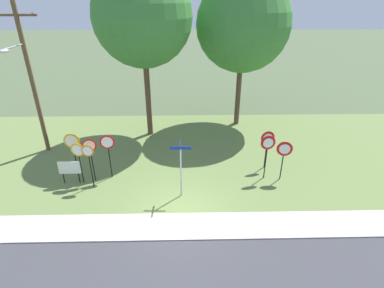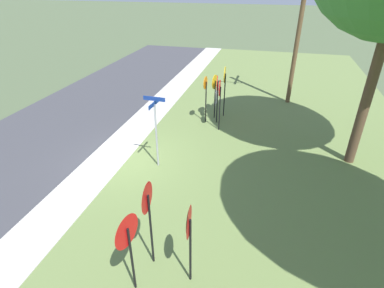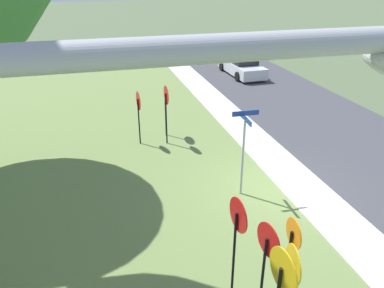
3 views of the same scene
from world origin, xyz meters
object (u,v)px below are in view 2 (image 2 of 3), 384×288
stop_sign_near_left (225,81)px  stop_sign_far_left (206,90)px  stop_sign_far_center (220,94)px  yield_sign_near_right (127,237)px  street_name_post (156,126)px  yield_sign_near_left (189,229)px  notice_board (216,99)px  stop_sign_far_right (215,87)px  utility_pole (298,14)px  yield_sign_far_left (148,206)px  stop_sign_near_right (217,89)px

stop_sign_near_left → stop_sign_far_left: 1.25m
stop_sign_near_left → stop_sign_far_center: (1.71, 0.06, -0.11)m
stop_sign_far_center → yield_sign_near_right: 8.82m
street_name_post → stop_sign_near_left: bearing=165.7°
yield_sign_near_right → stop_sign_far_center: bearing=-171.4°
stop_sign_far_center → yield_sign_near_left: bearing=0.8°
notice_board → stop_sign_near_left: bearing=63.4°
stop_sign_far_right → yield_sign_near_left: size_ratio=1.02×
yield_sign_near_right → utility_pole: utility_pole is taller
stop_sign_far_center → yield_sign_far_left: 8.00m
stop_sign_near_left → yield_sign_far_left: size_ratio=1.06×
stop_sign_near_right → stop_sign_far_left: (0.07, -0.55, -0.07)m
stop_sign_far_center → yield_sign_near_right: bearing=-7.4°
stop_sign_far_right → stop_sign_near_right: bearing=32.2°
yield_sign_far_left → utility_pole: (-12.65, 3.37, 2.91)m
street_name_post → yield_sign_near_left: bearing=30.9°
stop_sign_near_right → stop_sign_far_left: stop_sign_near_right is taller
stop_sign_far_center → notice_board: stop_sign_far_center is taller
street_name_post → utility_pole: 10.08m
stop_sign_near_right → stop_sign_far_left: size_ratio=1.02×
stop_sign_far_right → notice_board: bearing=-169.5°
stop_sign_near_right → utility_pole: utility_pole is taller
stop_sign_far_left → notice_board: stop_sign_far_left is taller
yield_sign_far_left → utility_pole: 13.41m
stop_sign_far_left → yield_sign_far_left: 8.76m
yield_sign_near_left → yield_sign_far_left: (-0.28, -1.06, 0.19)m
stop_sign_near_left → stop_sign_far_left: bearing=-41.5°
yield_sign_near_right → utility_pole: bearing=176.5°
street_name_post → notice_board: (-5.59, 1.20, -0.84)m
stop_sign_near_left → stop_sign_far_center: size_ratio=1.06×
stop_sign_near_right → stop_sign_far_center: stop_sign_far_center is taller
stop_sign_near_right → stop_sign_far_center: (0.81, 0.26, 0.06)m
stop_sign_near_left → street_name_post: bearing=-20.5°
yield_sign_far_left → street_name_post: size_ratio=0.87×
stop_sign_far_center → street_name_post: (3.68, -1.69, -0.10)m
stop_sign_far_left → utility_pole: size_ratio=0.26×
notice_board → stop_sign_far_left: bearing=-16.3°
yield_sign_near_left → notice_board: size_ratio=1.76×
stop_sign_near_right → notice_board: stop_sign_near_right is taller
stop_sign_far_center → street_name_post: 4.05m
yield_sign_near_right → stop_sign_near_right: bearing=-169.6°
street_name_post → stop_sign_far_left: bearing=171.3°
yield_sign_near_left → stop_sign_near_left: bearing=178.6°
stop_sign_near_left → street_name_post: (5.39, -1.62, -0.21)m
stop_sign_far_left → notice_board: size_ratio=1.85×
stop_sign_near_right → stop_sign_near_left: bearing=158.8°
stop_sign_far_left → stop_sign_far_center: bearing=51.8°
yield_sign_near_right → street_name_post: size_ratio=0.78×
utility_pole → stop_sign_far_right: bearing=-47.4°
stop_sign_near_right → yield_sign_far_left: 8.81m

